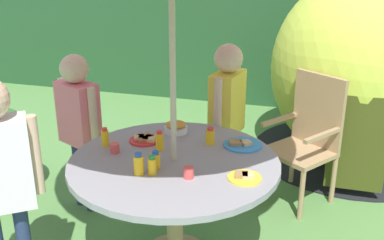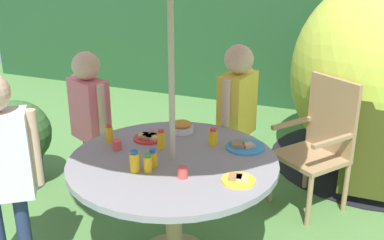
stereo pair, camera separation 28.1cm
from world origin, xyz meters
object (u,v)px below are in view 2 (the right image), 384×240
(juice_bottle_near_right, at_px, (161,140))
(cup_near, at_px, (117,145))
(wooden_chair, at_px, (320,139))
(plate_mid_right, at_px, (149,137))
(plate_center_front, at_px, (238,180))
(child_in_yellow_shirt, at_px, (237,105))
(juice_bottle_far_left, at_px, (135,162))
(juice_bottle_far_right, at_px, (109,134))
(juice_bottle_front_edge, at_px, (148,163))
(cup_far, at_px, (183,172))
(child_in_pink_shirt, at_px, (90,110))
(potted_plant, at_px, (18,139))
(juice_bottle_near_left, at_px, (153,158))
(garden_table, at_px, (173,175))
(juice_bottle_mid_left, at_px, (213,137))
(plate_center_back, at_px, (245,146))
(dome_tent, at_px, (383,74))
(snack_bowl, at_px, (182,127))

(juice_bottle_near_right, bearing_deg, cup_near, -154.56)
(wooden_chair, relative_size, plate_mid_right, 4.98)
(plate_center_front, bearing_deg, wooden_chair, 75.37)
(child_in_yellow_shirt, distance_m, juice_bottle_far_left, 1.13)
(child_in_yellow_shirt, xyz_separation_m, juice_bottle_far_right, (-0.65, -0.78, -0.04))
(plate_center_front, relative_size, juice_bottle_far_left, 1.47)
(juice_bottle_far_right, xyz_separation_m, juice_bottle_front_edge, (0.43, -0.29, -0.01))
(juice_bottle_near_right, height_order, cup_far, juice_bottle_near_right)
(cup_near, bearing_deg, child_in_pink_shirt, 139.13)
(plate_mid_right, distance_m, cup_far, 0.60)
(potted_plant, height_order, child_in_yellow_shirt, child_in_yellow_shirt)
(plate_center_front, xyz_separation_m, juice_bottle_near_left, (-0.53, -0.01, 0.04))
(juice_bottle_front_edge, bearing_deg, juice_bottle_near_right, 102.40)
(plate_center_front, bearing_deg, juice_bottle_far_left, -169.57)
(juice_bottle_far_left, bearing_deg, wooden_chair, 55.05)
(plate_mid_right, distance_m, juice_bottle_far_right, 0.27)
(garden_table, xyz_separation_m, juice_bottle_near_right, (-0.14, 0.12, 0.17))
(child_in_yellow_shirt, relative_size, cup_near, 20.44)
(wooden_chair, bearing_deg, cup_near, -101.78)
(potted_plant, relative_size, juice_bottle_mid_left, 6.57)
(child_in_pink_shirt, distance_m, plate_center_back, 1.24)
(child_in_pink_shirt, xyz_separation_m, cup_far, (1.03, -0.61, -0.04))
(plate_center_front, height_order, juice_bottle_near_right, juice_bottle_near_right)
(juice_bottle_far_right, bearing_deg, cup_far, -23.29)
(child_in_yellow_shirt, distance_m, plate_center_back, 0.58)
(juice_bottle_far_left, bearing_deg, cup_far, 6.80)
(potted_plant, distance_m, plate_center_front, 2.16)
(wooden_chair, distance_m, juice_bottle_near_left, 1.46)
(child_in_yellow_shirt, xyz_separation_m, juice_bottle_near_right, (-0.28, -0.74, -0.04))
(dome_tent, height_order, child_in_pink_shirt, dome_tent)
(snack_bowl, bearing_deg, juice_bottle_mid_left, -25.13)
(juice_bottle_far_left, height_order, cup_near, juice_bottle_far_left)
(dome_tent, relative_size, plate_center_back, 7.50)
(wooden_chair, distance_m, potted_plant, 2.46)
(juice_bottle_far_left, bearing_deg, snack_bowl, 89.21)
(juice_bottle_far_right, bearing_deg, wooden_chair, 37.63)
(garden_table, height_order, child_in_yellow_shirt, child_in_yellow_shirt)
(juice_bottle_mid_left, bearing_deg, cup_far, -90.24)
(potted_plant, xyz_separation_m, juice_bottle_near_left, (1.54, -0.54, 0.34))
(dome_tent, bearing_deg, juice_bottle_near_right, -123.84)
(child_in_pink_shirt, xyz_separation_m, juice_bottle_front_edge, (0.81, -0.62, -0.02))
(snack_bowl, xyz_separation_m, juice_bottle_mid_left, (0.28, -0.13, 0.02))
(juice_bottle_near_right, relative_size, juice_bottle_mid_left, 1.12)
(plate_center_back, distance_m, juice_bottle_near_right, 0.54)
(child_in_yellow_shirt, bearing_deg, dome_tent, 148.74)
(plate_center_front, distance_m, cup_near, 0.86)
(dome_tent, relative_size, cup_near, 30.35)
(plate_center_front, distance_m, plate_center_back, 0.46)
(wooden_chair, xyz_separation_m, child_in_pink_shirt, (-1.64, -0.64, 0.23))
(juice_bottle_far_left, bearing_deg, dome_tent, 60.26)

